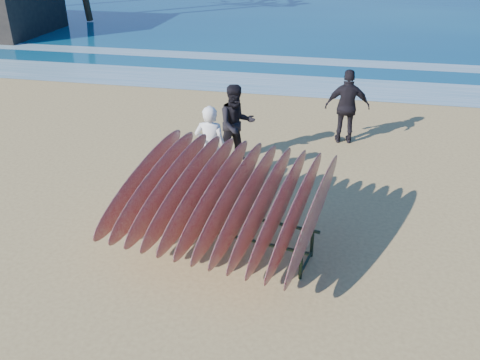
% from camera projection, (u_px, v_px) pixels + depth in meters
% --- Properties ---
extents(ground, '(120.00, 120.00, 0.00)m').
position_uv_depth(ground, '(231.00, 250.00, 8.73)').
color(ground, tan).
rests_on(ground, ground).
extents(foam_near, '(160.00, 160.00, 0.00)m').
position_uv_depth(foam_near, '(294.00, 85.00, 17.44)').
color(foam_near, white).
rests_on(foam_near, ground).
extents(foam_far, '(160.00, 160.00, 0.00)m').
position_uv_depth(foam_far, '(304.00, 61.00, 20.50)').
color(foam_far, white).
rests_on(foam_far, ground).
extents(surfboard_rack, '(3.70, 3.61, 1.68)m').
position_uv_depth(surfboard_rack, '(222.00, 197.00, 8.36)').
color(surfboard_rack, black).
rests_on(surfboard_rack, ground).
extents(person_white, '(0.66, 0.45, 1.78)m').
position_uv_depth(person_white, '(210.00, 147.00, 10.45)').
color(person_white, white).
rests_on(person_white, ground).
extents(person_dark_a, '(1.13, 1.06, 1.84)m').
position_uv_depth(person_dark_a, '(236.00, 124.00, 11.54)').
color(person_dark_a, black).
rests_on(person_dark_a, ground).
extents(person_dark_b, '(1.13, 0.54, 1.87)m').
position_uv_depth(person_dark_b, '(347.00, 107.00, 12.58)').
color(person_dark_b, black).
rests_on(person_dark_b, ground).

